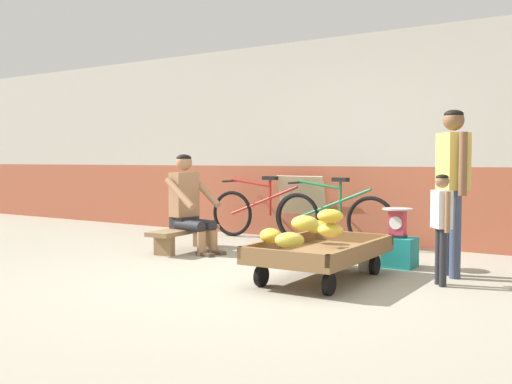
% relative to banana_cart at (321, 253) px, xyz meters
% --- Properties ---
extents(ground_plane, '(80.00, 80.00, 0.00)m').
position_rel_banana_cart_xyz_m(ground_plane, '(-0.49, -0.43, -0.24)').
color(ground_plane, gray).
extents(back_wall, '(16.00, 0.30, 2.68)m').
position_rel_banana_cart_xyz_m(back_wall, '(-0.49, 2.52, 1.10)').
color(back_wall, '#A35138').
rests_on(back_wall, ground).
extents(banana_cart, '(0.87, 1.46, 0.36)m').
position_rel_banana_cart_xyz_m(banana_cart, '(0.00, 0.00, 0.00)').
color(banana_cart, brown).
rests_on(banana_cart, ground).
extents(banana_pile, '(0.58, 1.23, 0.26)m').
position_rel_banana_cart_xyz_m(banana_pile, '(-0.09, -0.08, 0.23)').
color(banana_pile, gold).
rests_on(banana_pile, banana_cart).
extents(low_bench, '(0.38, 1.12, 0.27)m').
position_rel_banana_cart_xyz_m(low_bench, '(-2.12, 0.64, -0.04)').
color(low_bench, olive).
rests_on(low_bench, ground).
extents(vendor_seated, '(0.72, 0.55, 1.14)m').
position_rel_banana_cart_xyz_m(vendor_seated, '(-2.04, 0.62, 0.33)').
color(vendor_seated, '#9E704C').
rests_on(vendor_seated, ground).
extents(plastic_crate, '(0.36, 0.28, 0.30)m').
position_rel_banana_cart_xyz_m(plastic_crate, '(0.34, 1.00, -0.09)').
color(plastic_crate, '#19847F').
rests_on(plastic_crate, ground).
extents(weighing_scale, '(0.30, 0.30, 0.29)m').
position_rel_banana_cart_xyz_m(weighing_scale, '(0.34, 1.00, 0.21)').
color(weighing_scale, '#28282D').
rests_on(weighing_scale, plastic_crate).
extents(bicycle_near_left, '(1.66, 0.48, 0.86)m').
position_rel_banana_cart_xyz_m(bicycle_near_left, '(-1.94, 2.09, 0.11)').
color(bicycle_near_left, black).
rests_on(bicycle_near_left, ground).
extents(bicycle_far_left, '(1.66, 0.48, 0.86)m').
position_rel_banana_cart_xyz_m(bicycle_far_left, '(-0.87, 2.03, 0.11)').
color(bicycle_far_left, black).
rests_on(bicycle_far_left, ground).
extents(sign_board, '(0.70, 0.29, 0.87)m').
position_rel_banana_cart_xyz_m(sign_board, '(-1.47, 2.36, 0.19)').
color(sign_board, '#C6B289').
rests_on(sign_board, ground).
extents(customer_adult, '(0.36, 0.40, 1.53)m').
position_rel_banana_cart_xyz_m(customer_adult, '(0.93, 0.80, 0.71)').
color(customer_adult, '#38425B').
rests_on(customer_adult, ground).
extents(customer_child, '(0.22, 0.25, 0.95)m').
position_rel_banana_cart_xyz_m(customer_child, '(0.96, 0.36, 0.35)').
color(customer_child, '#232328').
rests_on(customer_child, ground).
extents(shopping_bag, '(0.18, 0.12, 0.24)m').
position_rel_banana_cart_xyz_m(shopping_bag, '(0.20, 0.63, -0.12)').
color(shopping_bag, silver).
rests_on(shopping_bag, ground).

